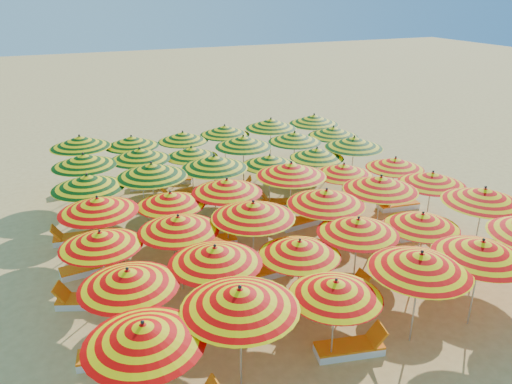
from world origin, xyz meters
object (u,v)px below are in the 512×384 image
umbrella_23 (395,163)px  lounger_17 (320,173)px  umbrella_3 (421,262)px  lounger_5 (86,300)px  umbrella_36 (80,142)px  lounger_1 (351,348)px  lounger_11 (397,205)px  umbrella_17 (432,178)px  umbrella_7 (215,255)px  umbrella_29 (354,142)px  umbrella_12 (100,239)px  umbrella_16 (381,183)px  umbrella_6 (128,278)px  umbrella_35 (333,131)px  umbrella_31 (140,154)px  umbrella_13 (178,224)px  lounger_10 (302,221)px  umbrella_4 (482,249)px  lounger_7 (414,233)px  umbrella_15 (326,197)px  umbrella_41 (314,119)px  lounger_14 (179,195)px  umbrella_27 (270,160)px  umbrella_20 (227,186)px  umbrella_0 (144,334)px  lounger_13 (280,203)px  umbrella_22 (344,169)px  lounger_20 (173,179)px  umbrella_18 (98,205)px  umbrella_19 (171,199)px  lounger_16 (303,178)px  umbrella_25 (152,170)px  umbrella_34 (295,137)px  umbrella_2 (336,289)px  umbrella_38 (183,137)px  umbrella_39 (225,130)px  umbrella_28 (317,153)px  lounger_8 (89,268)px  umbrella_37 (132,141)px  umbrella_24 (87,182)px  lounger_3 (341,294)px  umbrella_40 (271,124)px  beachgoer_b (226,202)px  lounger_12 (77,238)px  umbrella_26 (214,162)px  umbrella_32 (191,152)px  lounger_21 (324,160)px  lounger_2 (116,355)px  lounger_6 (271,270)px  lounger_4 (455,260)px  lounger_19 (150,184)px  lounger_18 (75,191)px

umbrella_23 → lounger_17: size_ratio=1.62×
umbrella_3 → lounger_5: (-7.54, 4.87, -2.18)m
umbrella_36 → lounger_1: (5.03, -13.45, -2.22)m
lounger_11 → umbrella_17: bearing=84.4°
umbrella_7 → umbrella_29: size_ratio=0.84×
umbrella_12 → lounger_1: 7.18m
umbrella_3 → umbrella_16: (2.20, 4.64, 0.03)m
umbrella_6 → umbrella_35: bearing=39.7°
umbrella_7 → umbrella_31: size_ratio=0.87×
umbrella_13 → lounger_10: bearing=24.7°
umbrella_4 → lounger_7: umbrella_4 is taller
umbrella_13 → umbrella_15: bearing=-2.8°
umbrella_41 → lounger_14: umbrella_41 is taller
umbrella_27 → lounger_14: (-3.14, 2.47, -1.94)m
umbrella_20 → umbrella_0: bearing=-121.6°
lounger_13 → umbrella_7: bearing=71.3°
umbrella_22 → umbrella_13: bearing=-161.6°
umbrella_7 → lounger_20: size_ratio=1.40×
umbrella_18 → umbrella_22: 8.98m
umbrella_19 → lounger_16: size_ratio=1.46×
umbrella_35 → umbrella_25: bearing=-164.5°
umbrella_23 → lounger_20: (-7.26, 6.74, -1.96)m
umbrella_34 → umbrella_7: bearing=-127.4°
umbrella_2 → umbrella_27: size_ratio=1.05×
umbrella_38 → umbrella_39: umbrella_39 is taller
umbrella_28 → lounger_8: umbrella_28 is taller
umbrella_31 → lounger_10: (5.20, -4.26, -2.09)m
umbrella_20 → umbrella_37: umbrella_20 is taller
umbrella_37 → lounger_8: umbrella_37 is taller
umbrella_17 → umbrella_24: size_ratio=1.06×
lounger_8 → lounger_17: same height
umbrella_4 → lounger_3: 4.08m
umbrella_39 → umbrella_28: bearing=-61.9°
umbrella_40 → beachgoer_b: (-3.92, -4.45, -1.69)m
lounger_13 → umbrella_36: bearing=-14.2°
umbrella_3 → lounger_12: 11.91m
umbrella_20 → umbrella_41: bearing=43.3°
umbrella_16 → umbrella_41: 8.94m
lounger_7 → lounger_1: bearing=-133.9°
umbrella_22 → umbrella_26: size_ratio=0.84×
umbrella_39 → lounger_10: 6.88m
umbrella_2 → umbrella_38: bearing=89.9°
umbrella_36 → lounger_14: size_ratio=1.62×
umbrella_32 → lounger_21: 7.97m
umbrella_13 → lounger_2: size_ratio=1.39×
umbrella_3 → lounger_6: umbrella_3 is taller
umbrella_23 → lounger_4: bearing=-97.2°
lounger_2 → lounger_19: 11.43m
umbrella_28 → lounger_19: 7.72m
umbrella_16 → lounger_18: bearing=135.8°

